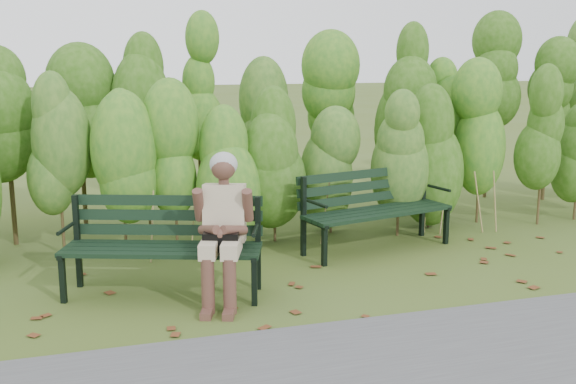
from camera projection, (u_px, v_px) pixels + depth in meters
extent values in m
plane|color=#44571A|center=(299.00, 283.00, 5.92)|extent=(80.00, 80.00, 0.00)
cylinder|color=#47381E|center=(46.00, 222.00, 6.46)|extent=(0.03, 0.03, 0.80)
ellipsoid|color=#2D5D1E|center=(41.00, 156.00, 6.33)|extent=(0.64, 0.64, 1.44)
cylinder|color=#47381E|center=(112.00, 217.00, 6.63)|extent=(0.03, 0.03, 0.80)
ellipsoid|color=#2D5D1E|center=(108.00, 153.00, 6.50)|extent=(0.64, 0.64, 1.44)
cylinder|color=#47381E|center=(174.00, 213.00, 6.80)|extent=(0.03, 0.03, 0.80)
ellipsoid|color=#2D5D1E|center=(172.00, 150.00, 6.67)|extent=(0.64, 0.64, 1.44)
cylinder|color=#47381E|center=(233.00, 209.00, 6.98)|extent=(0.03, 0.03, 0.80)
ellipsoid|color=#2D5D1E|center=(232.00, 148.00, 6.85)|extent=(0.64, 0.64, 1.44)
cylinder|color=#47381E|center=(290.00, 205.00, 7.15)|extent=(0.03, 0.03, 0.80)
ellipsoid|color=#2D5D1E|center=(290.00, 146.00, 7.02)|extent=(0.64, 0.64, 1.44)
cylinder|color=#47381E|center=(344.00, 202.00, 7.32)|extent=(0.03, 0.03, 0.80)
ellipsoid|color=#2D5D1E|center=(345.00, 144.00, 7.19)|extent=(0.64, 0.64, 1.44)
cylinder|color=#47381E|center=(395.00, 199.00, 7.49)|extent=(0.03, 0.03, 0.80)
ellipsoid|color=#2D5D1E|center=(397.00, 141.00, 7.36)|extent=(0.64, 0.64, 1.44)
cylinder|color=#47381E|center=(444.00, 195.00, 7.67)|extent=(0.03, 0.03, 0.80)
ellipsoid|color=#2D5D1E|center=(446.00, 139.00, 7.54)|extent=(0.64, 0.64, 1.44)
cylinder|color=#47381E|center=(491.00, 192.00, 7.84)|extent=(0.03, 0.03, 0.80)
ellipsoid|color=#2D5D1E|center=(494.00, 138.00, 7.71)|extent=(0.64, 0.64, 1.44)
cylinder|color=#47381E|center=(535.00, 189.00, 8.01)|extent=(0.03, 0.03, 0.80)
ellipsoid|color=#2D5D1E|center=(539.00, 136.00, 7.88)|extent=(0.64, 0.64, 1.44)
cylinder|color=#47381E|center=(71.00, 186.00, 7.43)|extent=(0.04, 0.04, 1.10)
ellipsoid|color=#27550F|center=(66.00, 106.00, 7.25)|extent=(0.70, 0.70, 1.98)
cylinder|color=#47381E|center=(142.00, 182.00, 7.64)|extent=(0.04, 0.04, 1.10)
ellipsoid|color=#27550F|center=(138.00, 104.00, 7.47)|extent=(0.70, 0.70, 1.98)
cylinder|color=#47381E|center=(209.00, 179.00, 7.86)|extent=(0.04, 0.04, 1.10)
ellipsoid|color=#27550F|center=(207.00, 103.00, 7.69)|extent=(0.70, 0.70, 1.98)
cylinder|color=#47381E|center=(272.00, 175.00, 8.08)|extent=(0.04, 0.04, 1.10)
ellipsoid|color=#27550F|center=(272.00, 102.00, 7.90)|extent=(0.70, 0.70, 1.98)
cylinder|color=#47381E|center=(332.00, 172.00, 8.29)|extent=(0.04, 0.04, 1.10)
ellipsoid|color=#27550F|center=(333.00, 100.00, 8.12)|extent=(0.70, 0.70, 1.98)
cylinder|color=#47381E|center=(389.00, 169.00, 8.51)|extent=(0.04, 0.04, 1.10)
ellipsoid|color=#27550F|center=(391.00, 99.00, 8.34)|extent=(0.70, 0.70, 1.98)
cylinder|color=#47381E|center=(443.00, 166.00, 8.73)|extent=(0.04, 0.04, 1.10)
ellipsoid|color=#27550F|center=(446.00, 98.00, 8.55)|extent=(0.70, 0.70, 1.98)
cylinder|color=#47381E|center=(494.00, 164.00, 8.94)|extent=(0.04, 0.04, 1.10)
ellipsoid|color=#27550F|center=(499.00, 97.00, 8.77)|extent=(0.70, 0.70, 1.98)
cylinder|color=#47381E|center=(544.00, 161.00, 9.16)|extent=(0.04, 0.04, 1.10)
ellipsoid|color=#27550F|center=(549.00, 96.00, 8.99)|extent=(0.70, 0.70, 1.98)
cube|color=brown|center=(155.00, 297.00, 5.58)|extent=(0.08, 0.10, 0.01)
cube|color=brown|center=(547.00, 247.00, 7.02)|extent=(0.11, 0.11, 0.01)
cube|color=brown|center=(502.00, 275.00, 6.13)|extent=(0.11, 0.10, 0.01)
cube|color=brown|center=(528.00, 234.00, 7.52)|extent=(0.09, 0.07, 0.01)
cube|color=brown|center=(364.00, 309.00, 5.30)|extent=(0.09, 0.11, 0.01)
cube|color=brown|center=(329.00, 300.00, 5.50)|extent=(0.10, 0.11, 0.01)
cube|color=brown|center=(222.00, 289.00, 5.77)|extent=(0.10, 0.11, 0.01)
cube|color=brown|center=(45.00, 292.00, 5.69)|extent=(0.07, 0.09, 0.01)
cube|color=brown|center=(379.00, 310.00, 5.29)|extent=(0.11, 0.11, 0.01)
cube|color=brown|center=(318.00, 249.00, 6.96)|extent=(0.10, 0.09, 0.01)
cube|color=brown|center=(342.00, 288.00, 5.80)|extent=(0.11, 0.11, 0.01)
cube|color=brown|center=(462.00, 292.00, 5.70)|extent=(0.11, 0.10, 0.01)
cube|color=brown|center=(388.00, 245.00, 7.09)|extent=(0.11, 0.09, 0.01)
cube|color=brown|center=(314.00, 295.00, 5.61)|extent=(0.10, 0.11, 0.01)
cube|color=brown|center=(201.00, 277.00, 6.07)|extent=(0.11, 0.11, 0.01)
cube|color=brown|center=(510.00, 231.00, 7.65)|extent=(0.07, 0.09, 0.01)
cube|color=brown|center=(127.00, 347.00, 4.62)|extent=(0.11, 0.11, 0.01)
cube|color=brown|center=(15.00, 355.00, 4.50)|extent=(0.11, 0.11, 0.01)
cube|color=brown|center=(538.00, 243.00, 7.17)|extent=(0.11, 0.10, 0.01)
cube|color=brown|center=(85.00, 325.00, 4.99)|extent=(0.11, 0.11, 0.01)
cube|color=brown|center=(524.00, 237.00, 7.40)|extent=(0.08, 0.10, 0.01)
cube|color=brown|center=(483.00, 234.00, 7.54)|extent=(0.09, 0.07, 0.01)
cube|color=brown|center=(305.00, 276.00, 6.10)|extent=(0.10, 0.11, 0.01)
cube|color=brown|center=(495.00, 244.00, 7.15)|extent=(0.07, 0.09, 0.01)
cube|color=brown|center=(128.00, 266.00, 6.40)|extent=(0.11, 0.11, 0.01)
cube|color=brown|center=(401.00, 290.00, 5.74)|extent=(0.10, 0.09, 0.01)
cube|color=brown|center=(371.00, 258.00, 6.65)|extent=(0.11, 0.11, 0.01)
cube|color=brown|center=(304.00, 258.00, 6.64)|extent=(0.10, 0.09, 0.01)
cube|color=brown|center=(315.00, 284.00, 5.88)|extent=(0.08, 0.10, 0.01)
cube|color=brown|center=(180.00, 272.00, 6.22)|extent=(0.11, 0.11, 0.01)
cube|color=brown|center=(180.00, 268.00, 6.34)|extent=(0.10, 0.11, 0.01)
cube|color=brown|center=(211.00, 271.00, 6.24)|extent=(0.11, 0.09, 0.01)
cube|color=black|center=(157.00, 255.00, 5.35)|extent=(1.56, 0.62, 0.04)
cube|color=black|center=(160.00, 251.00, 5.46)|extent=(1.56, 0.62, 0.04)
cube|color=black|center=(163.00, 247.00, 5.57)|extent=(1.56, 0.62, 0.04)
cube|color=black|center=(166.00, 244.00, 5.68)|extent=(1.56, 0.62, 0.04)
cube|color=black|center=(168.00, 230.00, 5.75)|extent=(1.55, 0.57, 0.09)
cube|color=black|center=(168.00, 215.00, 5.73)|extent=(1.55, 0.57, 0.09)
cube|color=black|center=(168.00, 200.00, 5.72)|extent=(1.55, 0.57, 0.09)
cube|color=black|center=(63.00, 279.00, 5.41)|extent=(0.06, 0.06, 0.41)
cube|color=black|center=(78.00, 242.00, 5.75)|extent=(0.06, 0.06, 0.81)
cube|color=black|center=(69.00, 250.00, 5.55)|extent=(0.19, 0.44, 0.04)
cylinder|color=black|center=(66.00, 229.00, 5.47)|extent=(0.14, 0.33, 0.03)
cube|color=black|center=(254.00, 281.00, 5.35)|extent=(0.06, 0.06, 0.41)
cube|color=black|center=(258.00, 243.00, 5.69)|extent=(0.06, 0.06, 0.81)
cube|color=black|center=(256.00, 252.00, 5.49)|extent=(0.19, 0.44, 0.04)
cylinder|color=black|center=(255.00, 230.00, 5.41)|extent=(0.14, 0.33, 0.03)
cube|color=black|center=(389.00, 215.00, 6.71)|extent=(1.59, 0.46, 0.04)
cube|color=black|center=(382.00, 213.00, 6.80)|extent=(1.59, 0.46, 0.04)
cube|color=black|center=(375.00, 211.00, 6.90)|extent=(1.59, 0.46, 0.04)
cube|color=black|center=(368.00, 209.00, 6.99)|extent=(1.59, 0.46, 0.04)
cube|color=black|center=(364.00, 198.00, 7.04)|extent=(1.58, 0.41, 0.09)
cube|color=black|center=(363.00, 186.00, 7.03)|extent=(1.58, 0.41, 0.09)
cube|color=black|center=(363.00, 174.00, 7.02)|extent=(1.58, 0.41, 0.09)
cube|color=black|center=(324.00, 246.00, 6.36)|extent=(0.05, 0.05, 0.40)
cube|color=black|center=(303.00, 217.00, 6.65)|extent=(0.05, 0.05, 0.80)
cube|color=black|center=(314.00, 223.00, 6.48)|extent=(0.14, 0.44, 0.04)
cylinder|color=black|center=(317.00, 204.00, 6.40)|extent=(0.11, 0.33, 0.03)
cube|color=black|center=(446.00, 225.00, 7.11)|extent=(0.05, 0.05, 0.40)
cube|color=black|center=(423.00, 200.00, 7.40)|extent=(0.05, 0.05, 0.80)
cube|color=black|center=(435.00, 205.00, 7.23)|extent=(0.14, 0.44, 0.04)
cylinder|color=black|center=(439.00, 188.00, 7.15)|extent=(0.11, 0.33, 0.03)
cube|color=#B3AA89|center=(210.00, 247.00, 5.29)|extent=(0.25, 0.42, 0.12)
cube|color=#B3AA89|center=(232.00, 247.00, 5.29)|extent=(0.25, 0.42, 0.12)
cylinder|color=brown|center=(208.00, 286.00, 5.19)|extent=(0.13, 0.13, 0.44)
cylinder|color=brown|center=(230.00, 286.00, 5.18)|extent=(0.13, 0.13, 0.44)
cube|color=brown|center=(207.00, 313.00, 5.15)|extent=(0.14, 0.21, 0.06)
cube|color=brown|center=(229.00, 313.00, 5.15)|extent=(0.14, 0.21, 0.06)
cube|color=#B3AA89|center=(225.00, 213.00, 5.49)|extent=(0.40, 0.33, 0.49)
cylinder|color=brown|center=(224.00, 183.00, 5.43)|extent=(0.08, 0.08, 0.09)
sphere|color=brown|center=(223.00, 168.00, 5.39)|extent=(0.20, 0.20, 0.20)
ellipsoid|color=gray|center=(224.00, 164.00, 5.41)|extent=(0.23, 0.22, 0.20)
cylinder|color=brown|center=(199.00, 205.00, 5.41)|extent=(0.14, 0.21, 0.29)
cylinder|color=brown|center=(248.00, 205.00, 5.40)|extent=(0.14, 0.21, 0.29)
cylinder|color=brown|center=(209.00, 230.00, 5.32)|extent=(0.15, 0.27, 0.12)
cylinder|color=brown|center=(234.00, 230.00, 5.32)|extent=(0.25, 0.20, 0.12)
sphere|color=brown|center=(221.00, 234.00, 5.27)|extent=(0.10, 0.10, 0.10)
cube|color=black|center=(221.00, 242.00, 5.29)|extent=(0.30, 0.20, 0.15)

